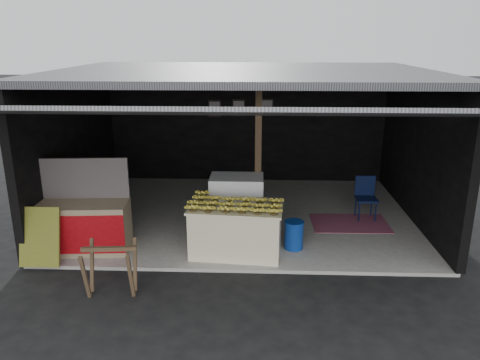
{
  "coord_description": "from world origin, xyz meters",
  "views": [
    {
      "loc": [
        0.31,
        -6.71,
        3.62
      ],
      "look_at": [
        -0.03,
        1.5,
        1.1
      ],
      "focal_mm": 35.0,
      "sensor_mm": 36.0,
      "label": 1
    }
  ],
  "objects_px": {
    "banana_table": "(236,229)",
    "sawhorse": "(110,265)",
    "water_barrel": "(294,236)",
    "neighbor_stall": "(84,224)",
    "plastic_chair": "(366,194)",
    "white_crate": "(237,204)"
  },
  "relations": [
    {
      "from": "neighbor_stall",
      "to": "sawhorse",
      "type": "xyz_separation_m",
      "value": [
        0.88,
        -1.36,
        -0.05
      ]
    },
    {
      "from": "neighbor_stall",
      "to": "plastic_chair",
      "type": "height_order",
      "value": "neighbor_stall"
    },
    {
      "from": "white_crate",
      "to": "water_barrel",
      "type": "distance_m",
      "value": 1.29
    },
    {
      "from": "sawhorse",
      "to": "plastic_chair",
      "type": "distance_m",
      "value": 5.3
    },
    {
      "from": "banana_table",
      "to": "sawhorse",
      "type": "height_order",
      "value": "banana_table"
    },
    {
      "from": "sawhorse",
      "to": "white_crate",
      "type": "bearing_deg",
      "value": 47.74
    },
    {
      "from": "banana_table",
      "to": "white_crate",
      "type": "bearing_deg",
      "value": 97.39
    },
    {
      "from": "plastic_chair",
      "to": "neighbor_stall",
      "type": "bearing_deg",
      "value": -162.78
    },
    {
      "from": "banana_table",
      "to": "water_barrel",
      "type": "distance_m",
      "value": 1.03
    },
    {
      "from": "neighbor_stall",
      "to": "water_barrel",
      "type": "relative_size",
      "value": 3.31
    },
    {
      "from": "water_barrel",
      "to": "plastic_chair",
      "type": "distance_m",
      "value": 2.2
    },
    {
      "from": "sawhorse",
      "to": "banana_table",
      "type": "bearing_deg",
      "value": 32.83
    },
    {
      "from": "banana_table",
      "to": "neighbor_stall",
      "type": "bearing_deg",
      "value": -174.67
    },
    {
      "from": "sawhorse",
      "to": "plastic_chair",
      "type": "height_order",
      "value": "plastic_chair"
    },
    {
      "from": "white_crate",
      "to": "sawhorse",
      "type": "bearing_deg",
      "value": -126.92
    },
    {
      "from": "banana_table",
      "to": "sawhorse",
      "type": "bearing_deg",
      "value": -136.78
    },
    {
      "from": "neighbor_stall",
      "to": "plastic_chair",
      "type": "relative_size",
      "value": 1.83
    },
    {
      "from": "sawhorse",
      "to": "water_barrel",
      "type": "bearing_deg",
      "value": 24.44
    },
    {
      "from": "sawhorse",
      "to": "water_barrel",
      "type": "relative_size",
      "value": 1.64
    },
    {
      "from": "banana_table",
      "to": "plastic_chair",
      "type": "relative_size",
      "value": 1.89
    },
    {
      "from": "water_barrel",
      "to": "sawhorse",
      "type": "bearing_deg",
      "value": -150.31
    },
    {
      "from": "plastic_chair",
      "to": "sawhorse",
      "type": "bearing_deg",
      "value": -145.54
    }
  ]
}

